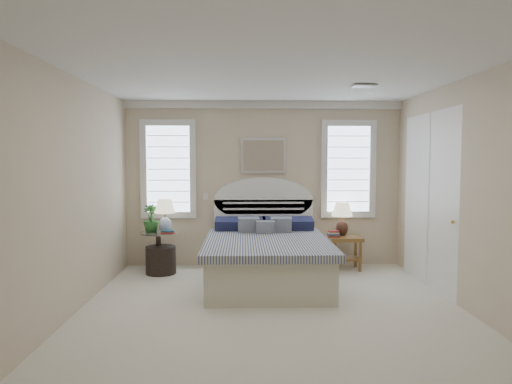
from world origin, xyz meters
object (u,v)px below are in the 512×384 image
object	(u,v)px
floor_pot	(161,260)
lamp_left	(165,212)
nightstand_right	(346,246)
lamp_right	(342,215)
side_table_left	(159,248)
bed	(266,255)

from	to	relation	value
floor_pot	lamp_left	bearing A→B (deg)	51.51
floor_pot	nightstand_right	bearing A→B (deg)	3.62
lamp_right	side_table_left	bearing A→B (deg)	-175.77
side_table_left	nightstand_right	world-z (taller)	side_table_left
lamp_right	floor_pot	bearing A→B (deg)	-174.04
side_table_left	bed	bearing A→B (deg)	-19.74
lamp_left	nightstand_right	bearing A→B (deg)	2.18
bed	floor_pot	size ratio (longest dim) A/B	4.93
side_table_left	lamp_left	bearing A→B (deg)	-4.30
bed	nightstand_right	bearing A→B (deg)	28.03
side_table_left	nightstand_right	size ratio (longest dim) A/B	1.19
bed	floor_pot	xyz separation A→B (m)	(-1.60, 0.51, -0.18)
side_table_left	lamp_right	world-z (taller)	lamp_right
nightstand_right	lamp_left	xyz separation A→B (m)	(-2.84, -0.11, 0.56)
nightstand_right	floor_pot	world-z (taller)	nightstand_right
side_table_left	lamp_right	distance (m)	2.96
bed	lamp_right	world-z (taller)	bed
floor_pot	lamp_right	bearing A→B (deg)	5.96
side_table_left	floor_pot	size ratio (longest dim) A/B	1.36
bed	lamp_right	size ratio (longest dim) A/B	4.17
floor_pot	side_table_left	bearing A→B (deg)	120.21
lamp_left	lamp_right	size ratio (longest dim) A/B	0.95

